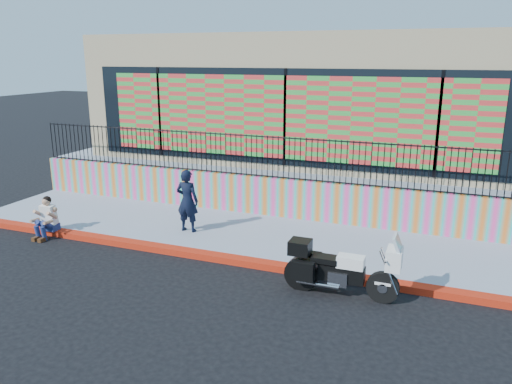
% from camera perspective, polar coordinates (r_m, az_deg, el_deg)
% --- Properties ---
extents(ground, '(90.00, 90.00, 0.00)m').
position_cam_1_polar(ground, '(11.62, -3.26, -7.98)').
color(ground, black).
rests_on(ground, ground).
extents(red_curb, '(16.00, 0.30, 0.15)m').
position_cam_1_polar(red_curb, '(11.59, -3.27, -7.64)').
color(red_curb, '#A5130B').
rests_on(red_curb, ground).
extents(sidewalk, '(16.00, 3.00, 0.15)m').
position_cam_1_polar(sidewalk, '(13.00, -0.25, -5.00)').
color(sidewalk, '#909AAD').
rests_on(sidewalk, ground).
extents(mural_wall, '(16.00, 0.20, 1.10)m').
position_cam_1_polar(mural_wall, '(14.24, 2.11, -0.55)').
color(mural_wall, '#FF439B').
rests_on(mural_wall, sidewalk).
extents(metal_fence, '(15.80, 0.04, 1.20)m').
position_cam_1_polar(metal_fence, '(13.97, 2.15, 3.99)').
color(metal_fence, black).
rests_on(metal_fence, mural_wall).
extents(elevated_platform, '(16.00, 10.00, 1.25)m').
position_cam_1_polar(elevated_platform, '(19.01, 7.18, 3.16)').
color(elevated_platform, '#909AAD').
rests_on(elevated_platform, ground).
extents(storefront_building, '(14.00, 8.06, 4.00)m').
position_cam_1_polar(storefront_building, '(18.43, 7.29, 11.02)').
color(storefront_building, tan).
rests_on(storefront_building, elevated_platform).
extents(police_motorcycle, '(2.24, 0.74, 1.39)m').
position_cam_1_polar(police_motorcycle, '(10.01, 9.52, -8.52)').
color(police_motorcycle, black).
rests_on(police_motorcycle, ground).
extents(police_officer, '(0.61, 0.40, 1.64)m').
position_cam_1_polar(police_officer, '(13.00, -7.85, -0.99)').
color(police_officer, black).
rests_on(police_officer, sidewalk).
extents(seated_man, '(0.54, 0.71, 1.06)m').
position_cam_1_polar(seated_man, '(14.04, -22.95, -3.09)').
color(seated_man, navy).
rests_on(seated_man, ground).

